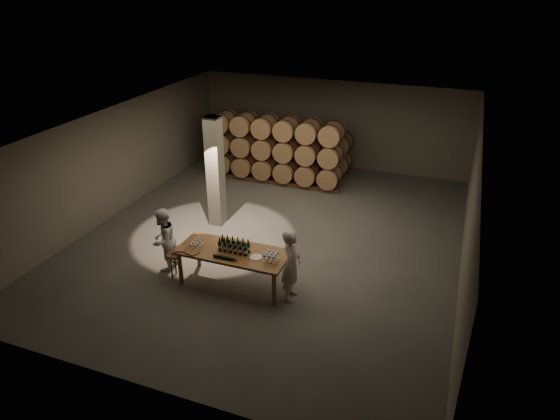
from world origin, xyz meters
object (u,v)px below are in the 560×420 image
at_px(tasting_table, 233,255).
at_px(person_man, 291,265).
at_px(notebook_near, 192,252).
at_px(person_woman, 163,240).
at_px(stool, 175,258).
at_px(bottle_cluster, 234,247).
at_px(plate, 256,257).

height_order(tasting_table, person_man, person_man).
bearing_deg(notebook_near, person_woman, 171.94).
bearing_deg(notebook_near, tasting_table, 40.62).
height_order(stool, person_man, person_man).
bearing_deg(person_man, tasting_table, 82.54).
bearing_deg(person_man, stool, 87.73).
bearing_deg(notebook_near, person_man, 23.76).
distance_m(tasting_table, person_woman, 1.90).
height_order(tasting_table, notebook_near, notebook_near).
distance_m(tasting_table, stool, 1.49).
relative_size(bottle_cluster, person_man, 0.43).
height_order(bottle_cluster, stool, bottle_cluster).
xyz_separation_m(plate, notebook_near, (-1.45, -0.33, 0.01)).
height_order(person_man, person_woman, person_man).
bearing_deg(tasting_table, plate, -7.24).
bearing_deg(person_man, person_woman, 82.92).
height_order(tasting_table, plate, plate).
xyz_separation_m(plate, person_man, (0.83, 0.03, -0.05)).
distance_m(plate, stool, 2.09).
height_order(plate, person_man, person_man).
distance_m(bottle_cluster, person_man, 1.42).
distance_m(plate, notebook_near, 1.49).
bearing_deg(person_woman, person_man, 86.35).
relative_size(bottle_cluster, stool, 1.15).
bearing_deg(plate, stool, -176.08).
height_order(plate, stool, plate).
relative_size(tasting_table, plate, 9.03).
distance_m(notebook_near, person_woman, 1.15).
bearing_deg(stool, plate, 3.92).
relative_size(notebook_near, stool, 0.42).
distance_m(tasting_table, notebook_near, 0.94).
height_order(plate, person_woman, person_woman).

